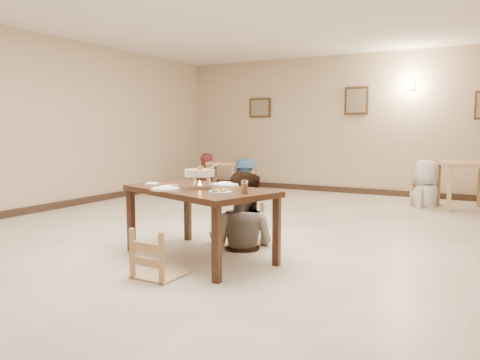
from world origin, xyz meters
The scene contains 27 objects.
floor centered at (0.00, 0.00, 0.00)m, with size 10.00×10.00×0.00m, color beige.
wall_back centered at (0.00, 5.00, 1.50)m, with size 10.00×10.00×0.00m, color #CCB192.
wall_left centered at (-4.00, 0.00, 1.50)m, with size 10.00×10.00×0.00m, color #CCB192.
baseboard_back centered at (0.00, 4.97, 0.06)m, with size 8.00×0.06×0.12m, color #312117.
baseboard_left centered at (-3.97, 0.00, 0.06)m, with size 0.06×10.00×0.12m, color #312117.
picture_a centered at (-2.20, 4.96, 1.90)m, with size 0.55×0.04×0.45m.
picture_b centered at (0.10, 4.96, 2.00)m, with size 0.50×0.04×0.60m.
wall_sconce centered at (1.20, 4.96, 2.30)m, with size 0.16×0.05×0.22m, color #FFD88C.
main_table centered at (0.00, -0.95, 0.69)m, with size 1.85×1.40×0.77m.
chair_far centered at (0.13, -0.20, 0.47)m, with size 0.44×0.44×0.94m.
chair_near centered at (0.02, -1.66, 0.45)m, with size 0.42×0.42×0.90m.
main_diner centered at (0.15, -0.29, 0.91)m, with size 0.88×0.69×1.82m, color gray.
curry_warmer centered at (0.03, -0.99, 0.94)m, with size 0.36×0.32×0.29m.
rice_plate_far centered at (0.15, -0.67, 0.79)m, with size 0.32×0.32×0.07m.
rice_plate_near centered at (-0.22, -1.27, 0.79)m, with size 0.29×0.29×0.07m.
fried_plate centered at (0.41, -1.19, 0.79)m, with size 0.24×0.24×0.05m.
chili_dish centered at (-0.37, -0.93, 0.78)m, with size 0.11×0.11×0.02m.
napkin_cutlery centered at (-0.61, -0.99, 0.78)m, with size 0.16×0.23×0.03m.
drink_glass centered at (0.63, -1.09, 0.83)m, with size 0.07×0.07×0.13m.
bg_table_left centered at (-2.54, 3.84, 0.54)m, with size 0.85×0.85×0.68m.
bg_table_right centered at (2.34, 3.86, 0.69)m, with size 1.07×1.07×0.83m.
bg_chair_ll centered at (-3.07, 3.88, 0.43)m, with size 0.41×0.41×0.87m.
bg_chair_lr centered at (-2.02, 3.88, 0.48)m, with size 0.45×0.45×0.97m.
bg_chair_rl centered at (1.70, 3.91, 0.46)m, with size 0.43×0.43×0.92m.
bg_diner_a centered at (-3.07, 3.88, 0.85)m, with size 0.62×0.41×1.70m, color maroon.
bg_diner_b centered at (-2.02, 3.88, 0.78)m, with size 1.01×0.58×1.57m, color teal.
bg_diner_c centered at (1.70, 3.91, 0.85)m, with size 0.83×0.54×1.70m, color silver.
Camera 1 is at (2.78, -5.12, 1.41)m, focal length 35.00 mm.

